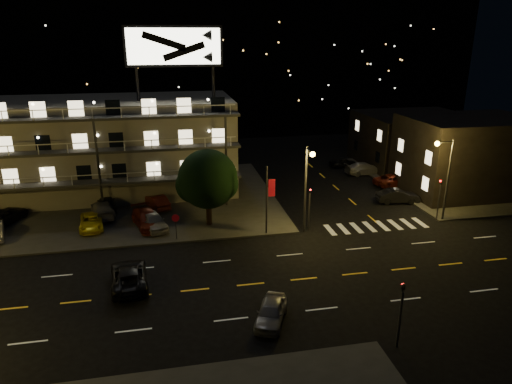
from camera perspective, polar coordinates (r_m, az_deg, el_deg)
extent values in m
plane|color=black|center=(33.33, -4.13, -11.78)|extent=(140.00, 140.00, 0.00)
cube|color=#323230|center=(52.49, -22.34, -1.38)|extent=(44.00, 24.00, 0.15)
cube|color=#323230|center=(61.17, 22.32, 1.38)|extent=(16.00, 24.00, 0.15)
cube|color=gray|center=(54.28, -18.10, 5.19)|extent=(28.00, 12.00, 10.00)
cube|color=gray|center=(53.38, -18.67, 10.67)|extent=(28.00, 12.00, 0.50)
cube|color=#323230|center=(48.14, -18.74, 1.16)|extent=(28.00, 1.80, 0.25)
cube|color=#323230|center=(47.32, -19.14, 4.85)|extent=(28.00, 1.80, 0.25)
cube|color=#323230|center=(46.71, -19.56, 8.66)|extent=(28.00, 1.80, 0.25)
cylinder|color=black|center=(50.81, -14.60, 12.95)|extent=(0.36, 0.36, 3.50)
cylinder|color=black|center=(51.00, -5.36, 13.48)|extent=(0.36, 0.36, 3.50)
cube|color=black|center=(50.54, -10.22, 17.49)|extent=(10.20, 0.50, 4.20)
cube|color=white|center=(50.24, -10.21, 17.48)|extent=(9.60, 0.06, 3.60)
cube|color=black|center=(56.97, 24.98, 4.19)|extent=(14.00, 10.00, 8.50)
cube|color=black|center=(66.92, 19.02, 6.22)|extent=(14.00, 12.00, 7.00)
cube|color=black|center=(98.69, -9.61, 15.72)|extent=(120.00, 20.00, 24.00)
cylinder|color=#2D2D30|center=(40.75, 6.18, 0.20)|extent=(0.20, 0.20, 8.00)
cylinder|color=#2D2D30|center=(38.96, 6.72, 5.13)|extent=(0.12, 1.80, 0.12)
sphere|color=yellow|center=(38.25, 7.08, 4.71)|extent=(0.44, 0.44, 0.44)
cylinder|color=#2D2D30|center=(46.74, 22.83, 1.24)|extent=(0.20, 0.20, 8.00)
cylinder|color=#2D2D30|center=(45.39, 22.58, 5.77)|extent=(1.80, 0.12, 0.12)
sphere|color=yellow|center=(44.97, 21.71, 5.64)|extent=(0.44, 0.44, 0.44)
cylinder|color=#2D2D30|center=(41.82, 6.66, -2.53)|extent=(0.14, 0.14, 3.60)
imported|color=black|center=(41.04, 6.78, 0.46)|extent=(0.20, 0.16, 1.00)
sphere|color=#FF0C0C|center=(40.97, 6.82, 0.28)|extent=(0.14, 0.14, 0.14)
cylinder|color=#2D2D30|center=(27.92, 17.53, -15.01)|extent=(0.14, 0.14, 3.60)
imported|color=black|center=(26.74, 18.02, -10.90)|extent=(0.20, 0.16, 1.00)
sphere|color=#FF0C0C|center=(26.88, 17.88, -10.96)|extent=(0.14, 0.14, 0.14)
cylinder|color=#2D2D30|center=(47.28, 21.86, -1.25)|extent=(0.14, 0.14, 3.60)
imported|color=black|center=(46.59, 22.20, 1.40)|extent=(0.16, 0.20, 1.00)
sphere|color=#FF0C0C|center=(46.56, 22.06, 1.28)|extent=(0.14, 0.14, 0.14)
cylinder|color=#2D2D30|center=(40.24, 1.33, -1.14)|extent=(0.16, 0.16, 6.40)
cube|color=#B90D27|center=(39.94, 1.98, 0.52)|extent=(0.60, 0.04, 1.60)
cylinder|color=#2D2D30|center=(40.36, -9.95, -4.58)|extent=(0.08, 0.08, 2.20)
cylinder|color=#B90D27|center=(39.91, -10.03, -3.22)|extent=(0.91, 0.04, 0.91)
cylinder|color=black|center=(43.02, -5.90, -2.42)|extent=(0.53, 0.53, 2.55)
sphere|color=black|center=(41.97, -6.05, 1.63)|extent=(5.52, 5.52, 5.52)
sphere|color=black|center=(42.49, -7.78, 0.88)|extent=(3.39, 3.39, 3.39)
sphere|color=black|center=(41.81, -4.38, 1.00)|extent=(3.18, 3.18, 3.18)
imported|color=yellow|center=(44.77, -19.88, -3.53)|extent=(2.51, 4.63, 1.23)
imported|color=#631D0E|center=(43.62, -13.44, -3.27)|extent=(3.49, 5.62, 1.52)
imported|color=gray|center=(43.02, -12.77, -3.53)|extent=(3.22, 4.85, 1.53)
imported|color=black|center=(49.59, -28.84, -2.59)|extent=(3.87, 5.22, 1.32)
imported|color=gray|center=(47.29, -18.61, -2.05)|extent=(3.06, 5.35, 1.46)
imported|color=black|center=(48.74, -18.16, -1.36)|extent=(2.54, 4.63, 1.49)
imported|color=#631D0E|center=(48.06, -12.28, -1.18)|extent=(2.89, 4.52, 1.41)
imported|color=black|center=(51.19, 17.29, -0.50)|extent=(4.64, 2.13, 1.48)
imported|color=#631D0E|center=(57.07, 16.82, 1.46)|extent=(5.32, 3.35, 1.37)
imported|color=gray|center=(60.87, 13.42, 2.89)|extent=(5.36, 2.56, 1.51)
imported|color=black|center=(63.81, 10.78, 3.70)|extent=(4.06, 2.44, 1.29)
imported|color=gray|center=(29.44, 1.89, -14.72)|extent=(3.05, 4.30, 1.36)
imported|color=black|center=(34.37, -15.59, -10.05)|extent=(2.94, 5.55, 1.49)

